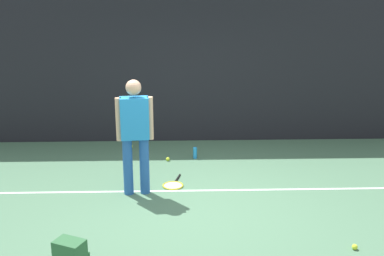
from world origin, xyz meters
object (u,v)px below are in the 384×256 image
(tennis_player, at_px, (135,131))
(tennis_racket, at_px, (173,185))
(tennis_ball_near_player, at_px, (131,146))
(tennis_ball_mid_court, at_px, (355,247))
(tennis_ball_by_fence, at_px, (168,159))
(water_bottle, at_px, (195,153))

(tennis_player, xyz_separation_m, tennis_racket, (0.54, 0.26, -0.95))
(tennis_ball_near_player, height_order, tennis_ball_mid_court, same)
(tennis_racket, relative_size, tennis_ball_near_player, 9.65)
(tennis_player, distance_m, tennis_ball_mid_court, 3.26)
(tennis_ball_near_player, bearing_deg, tennis_player, -82.24)
(tennis_racket, xyz_separation_m, tennis_ball_by_fence, (-0.11, 1.10, 0.02))
(tennis_ball_mid_court, height_order, water_bottle, water_bottle)
(tennis_ball_mid_court, bearing_deg, tennis_ball_near_player, 127.89)
(tennis_ball_mid_court, distance_m, water_bottle, 3.60)
(tennis_player, height_order, tennis_ball_near_player, tennis_player)
(tennis_racket, xyz_separation_m, tennis_ball_near_player, (-0.82, 1.83, 0.02))
(tennis_player, height_order, water_bottle, tennis_player)
(tennis_player, relative_size, tennis_ball_near_player, 25.76)
(tennis_ball_by_fence, bearing_deg, tennis_player, -107.39)
(tennis_player, distance_m, tennis_ball_by_fence, 1.71)
(tennis_player, relative_size, tennis_ball_mid_court, 25.76)
(water_bottle, bearing_deg, tennis_player, -121.53)
(tennis_ball_by_fence, bearing_deg, water_bottle, 14.15)
(tennis_player, xyz_separation_m, tennis_ball_by_fence, (0.43, 1.37, -0.93))
(tennis_player, height_order, tennis_ball_mid_court, tennis_player)
(tennis_racket, distance_m, water_bottle, 1.29)
(tennis_ball_near_player, bearing_deg, tennis_ball_by_fence, -45.61)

